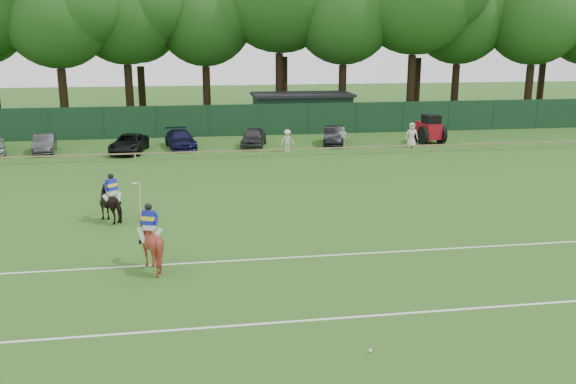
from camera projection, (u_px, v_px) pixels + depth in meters
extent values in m
plane|color=#1E4C14|center=(287.00, 248.00, 22.76)|extent=(160.00, 160.00, 0.00)
imported|color=black|center=(113.00, 204.00, 26.00)|extent=(1.75, 1.86, 1.49)
imported|color=maroon|center=(150.00, 244.00, 20.59)|extent=(1.90, 2.00, 1.75)
imported|color=#2B2B2D|center=(44.00, 144.00, 41.44)|extent=(1.80, 3.95, 1.26)
imported|color=black|center=(129.00, 144.00, 41.47)|extent=(2.61, 4.68, 1.24)
imported|color=#111033|center=(181.00, 139.00, 43.15)|extent=(2.53, 4.60, 1.26)
imported|color=#303033|center=(254.00, 137.00, 43.73)|extent=(2.41, 4.19, 1.34)
imported|color=black|center=(334.00, 136.00, 44.61)|extent=(2.32, 4.20, 1.31)
imported|color=silver|center=(287.00, 141.00, 41.80)|extent=(1.10, 0.80, 1.52)
imported|color=silver|center=(343.00, 138.00, 43.06)|extent=(0.94, 0.53, 1.52)
imported|color=silver|center=(412.00, 135.00, 43.32)|extent=(0.94, 0.69, 1.77)
cube|color=silver|center=(112.00, 192.00, 25.87)|extent=(0.44, 0.43, 0.18)
cube|color=#1722A9|center=(111.00, 185.00, 25.79)|extent=(0.50, 0.49, 0.51)
cube|color=yellow|center=(111.00, 185.00, 25.80)|extent=(0.51, 0.50, 0.18)
sphere|color=black|center=(111.00, 176.00, 25.70)|extent=(0.25, 0.25, 0.25)
cylinder|color=silver|center=(118.00, 198.00, 26.10)|extent=(0.31, 0.49, 0.59)
cylinder|color=silver|center=(108.00, 200.00, 25.72)|extent=(0.50, 0.27, 0.59)
cube|color=silver|center=(149.00, 227.00, 20.44)|extent=(0.43, 0.37, 0.18)
cube|color=#1722A9|center=(149.00, 218.00, 20.36)|extent=(0.48, 0.43, 0.51)
cube|color=yellow|center=(149.00, 218.00, 20.36)|extent=(0.50, 0.42, 0.18)
sphere|color=black|center=(148.00, 207.00, 20.27)|extent=(0.25, 0.25, 0.25)
cylinder|color=silver|center=(156.00, 236.00, 20.41)|extent=(0.47, 0.28, 0.59)
cylinder|color=silver|center=(142.00, 235.00, 20.52)|extent=(0.39, 0.44, 0.59)
cylinder|color=tan|center=(140.00, 201.00, 20.33)|extent=(0.07, 0.64, 1.17)
sphere|color=silver|center=(370.00, 351.00, 15.24)|extent=(0.09, 0.09, 0.09)
cube|color=silver|center=(321.00, 319.00, 17.01)|extent=(60.00, 0.10, 0.01)
cube|color=silver|center=(292.00, 257.00, 21.80)|extent=(60.00, 0.10, 0.01)
cube|color=#997F5B|center=(244.00, 151.00, 39.87)|extent=(62.00, 0.08, 0.08)
cube|color=#14351E|center=(234.00, 120.00, 48.28)|extent=(92.00, 0.04, 2.50)
cube|color=#14331E|center=(302.00, 112.00, 52.03)|extent=(8.00, 4.00, 2.80)
cube|color=black|center=(302.00, 95.00, 51.66)|extent=(8.40, 4.40, 0.24)
cube|color=maroon|center=(428.00, 130.00, 45.24)|extent=(1.39, 2.25, 1.16)
cube|color=black|center=(431.00, 120.00, 44.71)|extent=(1.19, 1.27, 0.80)
cylinder|color=black|center=(423.00, 136.00, 44.53)|extent=(0.42, 1.35, 1.33)
cylinder|color=black|center=(441.00, 135.00, 44.92)|extent=(0.42, 1.35, 1.33)
cylinder|color=black|center=(414.00, 137.00, 46.03)|extent=(0.35, 0.74, 0.71)
cylinder|color=black|center=(430.00, 136.00, 46.38)|extent=(0.35, 0.74, 0.71)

